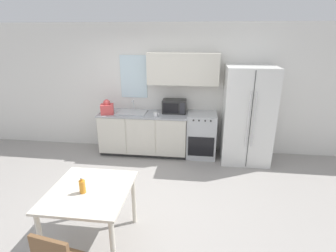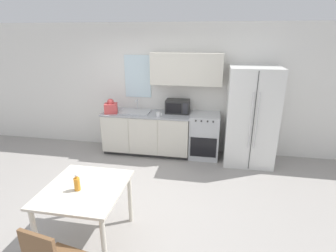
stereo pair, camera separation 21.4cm
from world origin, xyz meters
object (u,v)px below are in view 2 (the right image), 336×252
(refrigerator, at_px, (251,117))
(dining_table, at_px, (85,195))
(coffee_mug, at_px, (159,114))
(drink_bottle, at_px, (77,184))
(microwave, at_px, (178,106))
(oven_range, at_px, (204,136))

(refrigerator, bearing_deg, dining_table, -129.70)
(refrigerator, xyz_separation_m, coffee_mug, (-1.81, -0.12, -0.01))
(refrigerator, distance_m, drink_bottle, 3.48)
(microwave, xyz_separation_m, dining_table, (-0.70, -2.80, -0.39))
(refrigerator, relative_size, microwave, 3.89)
(dining_table, relative_size, drink_bottle, 4.85)
(coffee_mug, relative_size, drink_bottle, 0.55)
(microwave, distance_m, coffee_mug, 0.47)
(oven_range, relative_size, refrigerator, 0.49)
(oven_range, xyz_separation_m, refrigerator, (0.88, -0.08, 0.49))
(microwave, distance_m, drink_bottle, 2.97)
(refrigerator, xyz_separation_m, microwave, (-1.47, 0.19, 0.09))
(refrigerator, distance_m, coffee_mug, 1.81)
(oven_range, xyz_separation_m, microwave, (-0.58, 0.11, 0.58))
(microwave, bearing_deg, drink_bottle, -104.67)
(refrigerator, height_order, drink_bottle, refrigerator)
(oven_range, bearing_deg, microwave, 169.54)
(oven_range, height_order, drink_bottle, drink_bottle)
(coffee_mug, height_order, dining_table, coffee_mug)
(coffee_mug, bearing_deg, dining_table, -98.26)
(coffee_mug, xyz_separation_m, drink_bottle, (-0.41, -2.55, -0.09))
(microwave, relative_size, drink_bottle, 2.41)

